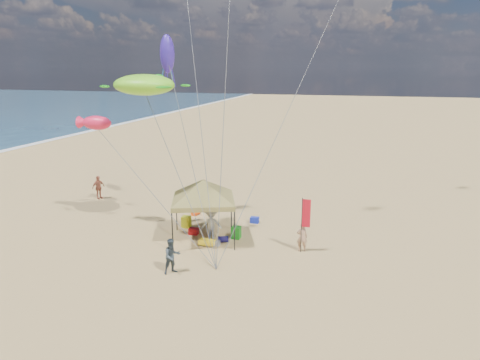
# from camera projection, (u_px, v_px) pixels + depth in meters

# --- Properties ---
(ground) EXTENTS (280.00, 280.00, 0.00)m
(ground) POSITION_uv_depth(u_px,v_px,m) (223.00, 276.00, 21.35)
(ground) COLOR tan
(ground) RESTS_ON ground
(canopy_tent) EXTENTS (6.31, 6.31, 4.15)m
(canopy_tent) POSITION_uv_depth(u_px,v_px,m) (203.00, 182.00, 24.97)
(canopy_tent) COLOR black
(canopy_tent) RESTS_ON ground
(feather_flag) EXTENTS (0.47, 0.05, 3.06)m
(feather_flag) POSITION_uv_depth(u_px,v_px,m) (305.00, 217.00, 23.51)
(feather_flag) COLOR black
(feather_flag) RESTS_ON ground
(cooler_red) EXTENTS (0.54, 0.38, 0.38)m
(cooler_red) POSITION_uv_depth(u_px,v_px,m) (194.00, 231.00, 26.58)
(cooler_red) COLOR #B00E12
(cooler_red) RESTS_ON ground
(cooler_blue) EXTENTS (0.54, 0.38, 0.38)m
(cooler_blue) POSITION_uv_depth(u_px,v_px,m) (255.00, 220.00, 28.54)
(cooler_blue) COLOR #1425A6
(cooler_blue) RESTS_ON ground
(bag_navy) EXTENTS (0.69, 0.54, 0.36)m
(bag_navy) POSITION_uv_depth(u_px,v_px,m) (223.00, 239.00, 25.38)
(bag_navy) COLOR #120E3F
(bag_navy) RESTS_ON ground
(bag_orange) EXTENTS (0.54, 0.69, 0.36)m
(bag_orange) POSITION_uv_depth(u_px,v_px,m) (196.00, 213.00, 30.02)
(bag_orange) COLOR #FA4F0D
(bag_orange) RESTS_ON ground
(chair_green) EXTENTS (0.50, 0.50, 0.70)m
(chair_green) POSITION_uv_depth(u_px,v_px,m) (236.00, 232.00, 25.94)
(chair_green) COLOR #157815
(chair_green) RESTS_ON ground
(chair_yellow) EXTENTS (0.50, 0.50, 0.70)m
(chair_yellow) POSITION_uv_depth(u_px,v_px,m) (186.00, 222.00, 27.74)
(chair_yellow) COLOR #C7CC16
(chair_yellow) RESTS_ON ground
(crate_grey) EXTENTS (0.34, 0.30, 0.28)m
(crate_grey) POSITION_uv_depth(u_px,v_px,m) (217.00, 243.00, 24.92)
(crate_grey) COLOR gray
(crate_grey) RESTS_ON ground
(beach_cart) EXTENTS (0.90, 0.50, 0.24)m
(beach_cart) POSITION_uv_depth(u_px,v_px,m) (207.00, 242.00, 24.92)
(beach_cart) COLOR yellow
(beach_cart) RESTS_ON ground
(person_near_a) EXTENTS (0.67, 0.53, 1.61)m
(person_near_a) POSITION_uv_depth(u_px,v_px,m) (302.00, 237.00, 24.03)
(person_near_a) COLOR tan
(person_near_a) RESTS_ON ground
(person_near_b) EXTENTS (1.07, 1.08, 1.76)m
(person_near_b) POSITION_uv_depth(u_px,v_px,m) (172.00, 256.00, 21.44)
(person_near_b) COLOR #354048
(person_near_b) RESTS_ON ground
(person_near_c) EXTENTS (1.33, 1.04, 1.81)m
(person_near_c) POSITION_uv_depth(u_px,v_px,m) (211.00, 224.00, 25.74)
(person_near_c) COLOR beige
(person_near_c) RESTS_ON ground
(person_far_a) EXTENTS (0.81, 1.13, 1.77)m
(person_far_a) POSITION_uv_depth(u_px,v_px,m) (98.00, 187.00, 33.61)
(person_far_a) COLOR #A6583F
(person_far_a) RESTS_ON ground
(turtle_kite) EXTENTS (3.99, 3.51, 1.13)m
(turtle_kite) POSITION_uv_depth(u_px,v_px,m) (144.00, 85.00, 23.88)
(turtle_kite) COLOR #7DE825
(turtle_kite) RESTS_ON ground
(fish_kite) EXTENTS (2.12, 1.62, 0.84)m
(fish_kite) POSITION_uv_depth(u_px,v_px,m) (97.00, 123.00, 26.65)
(fish_kite) COLOR #FF204C
(fish_kite) RESTS_ON ground
(squid_kite) EXTENTS (0.95, 0.95, 2.33)m
(squid_kite) POSITION_uv_depth(u_px,v_px,m) (167.00, 54.00, 27.41)
(squid_kite) COLOR #3921A5
(squid_kite) RESTS_ON ground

